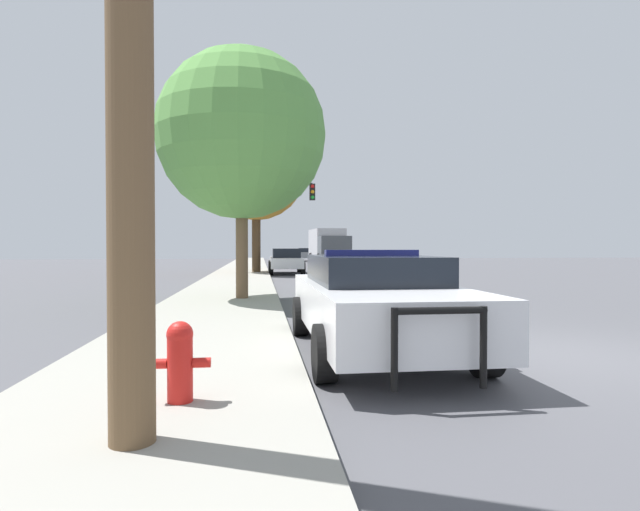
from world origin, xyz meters
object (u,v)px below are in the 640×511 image
Objects in this scene: fire_hydrant at (180,359)px; tree_sidewalk_mid at (256,171)px; police_car at (375,300)px; car_background_distant at (306,254)px; car_background_oncoming at (348,259)px; car_background_midblock at (286,260)px; box_truck at (328,245)px; tree_sidewalk_near at (242,135)px; traffic_light at (274,207)px.

fire_hydrant is 0.09× the size of tree_sidewalk_mid.
police_car is 1.23× the size of car_background_distant.
fire_hydrant is at bearing 73.79° from car_background_oncoming.
tree_sidewalk_mid is (-1.64, -0.07, 4.92)m from car_background_midblock.
box_truck is at bearing 79.94° from fire_hydrant.
car_background_oncoming is at bearing 89.49° from box_truck.
box_truck reaches higher than fire_hydrant.
fire_hydrant is 46.90m from car_background_distant.
car_background_distant is at bearing -94.36° from police_car.
tree_sidewalk_near is (-6.02, -26.29, 2.94)m from box_truck.
police_car is 1.18× the size of car_background_oncoming.
car_background_distant is at bearing 83.30° from fire_hydrant.
car_background_distant is 0.49× the size of tree_sidewalk_mid.
fire_hydrant is 28.57m from car_background_oncoming.
car_background_distant is at bearing -88.39° from box_truck.
box_truck is at bearing 69.68° from traffic_light.
fire_hydrant is at bearing -91.37° from tree_sidewalk_mid.
fire_hydrant is 22.86m from traffic_light.
car_background_midblock is at bearing 84.59° from fire_hydrant.
fire_hydrant is 0.16× the size of car_background_midblock.
tree_sidewalk_mid is at bearing -96.84° from car_background_distant.
fire_hydrant is 0.15× the size of traffic_light.
traffic_light is 0.60× the size of tree_sidewalk_mid.
tree_sidewalk_mid is at bearing 153.66° from traffic_light.
tree_sidewalk_mid is at bearing -85.26° from police_car.
police_car is 0.60× the size of tree_sidewalk_mid.
car_background_oncoming is at bearing 38.39° from tree_sidewalk_mid.
traffic_light is at bearing -87.94° from police_car.
traffic_light is 24.48m from car_background_distant.
police_car is at bearing -88.85° from car_background_midblock.
traffic_light is 1.22× the size of car_background_distant.
traffic_light is (-0.85, 20.11, 2.91)m from police_car.
tree_sidewalk_near is (-0.30, -14.00, -1.13)m from tree_sidewalk_mid.
tree_sidewalk_near is at bearing 74.61° from box_truck.
tree_sidewalk_near reaches higher than police_car.
traffic_light reaches higher than fire_hydrant.
box_truck is (6.27, 35.36, 1.09)m from fire_hydrant.
tree_sidewalk_mid is at bearing 62.55° from box_truck.
car_background_midblock is (-4.34, -4.67, 0.07)m from car_background_oncoming.
tree_sidewalk_mid reaches higher than police_car.
car_background_midblock is (-0.20, 20.66, -0.00)m from police_car.
tree_sidewalk_near is at bearing -97.25° from car_background_midblock.
box_truck reaches higher than car_background_oncoming.
traffic_light is 3.04m from car_background_midblock.
car_background_midblock is 0.54× the size of tree_sidewalk_mid.
police_car is 3.45m from fire_hydrant.
police_car is at bearing 77.71° from car_background_oncoming.
fire_hydrant is at bearing -91.72° from car_background_distant.
police_car reaches higher than car_background_distant.
box_truck is 14.15m from tree_sidewalk_mid.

